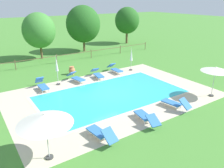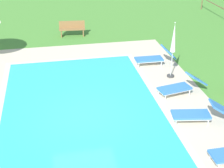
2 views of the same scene
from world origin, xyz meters
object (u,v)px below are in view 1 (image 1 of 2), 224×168
at_px(sun_lounger_north_near_steps, 97,74).
at_px(sun_lounger_south_near_corner, 42,85).
at_px(patio_umbrella_closed_row_centre, 57,66).
at_px(tree_west_mid, 39,30).
at_px(patio_umbrella_open_foreground, 45,119).
at_px(sun_lounger_north_mid, 175,103).
at_px(tree_far_west, 127,20).
at_px(sun_lounger_south_end, 146,117).
at_px(patio_umbrella_open_by_bench, 216,69).
at_px(sun_lounger_north_end, 115,69).
at_px(patio_umbrella_closed_row_west, 131,56).
at_px(terracotta_urn_near_fence, 72,70).
at_px(sun_lounger_north_far, 76,78).
at_px(sun_lounger_south_mid, 101,133).
at_px(tree_east_mid, 83,24).

xyz_separation_m(sun_lounger_north_near_steps, sun_lounger_south_near_corner, (-5.07, -0.01, 0.02)).
distance_m(patio_umbrella_closed_row_centre, tree_west_mid, 9.69).
height_order(patio_umbrella_open_foreground, patio_umbrella_closed_row_centre, patio_umbrella_closed_row_centre).
bearing_deg(sun_lounger_north_mid, tree_far_west, 60.71).
xyz_separation_m(sun_lounger_south_end, patio_umbrella_open_by_bench, (6.56, 0.10, 1.71)).
bearing_deg(sun_lounger_south_end, sun_lounger_north_end, 66.30).
bearing_deg(patio_umbrella_closed_row_west, sun_lounger_south_end, -123.42).
height_order(sun_lounger_south_near_corner, patio_umbrella_open_foreground, patio_umbrella_open_foreground).
distance_m(patio_umbrella_closed_row_centre, terracotta_urn_near_fence, 3.03).
bearing_deg(sun_lounger_north_near_steps, patio_umbrella_closed_row_west, 1.01).
bearing_deg(patio_umbrella_closed_row_centre, sun_lounger_north_end, 0.50).
bearing_deg(sun_lounger_north_far, sun_lounger_north_near_steps, -3.68).
bearing_deg(terracotta_urn_near_fence, patio_umbrella_open_foreground, -119.21).
relative_size(patio_umbrella_closed_row_centre, tree_far_west, 0.45).
relative_size(sun_lounger_north_end, sun_lounger_south_mid, 0.98).
bearing_deg(sun_lounger_north_near_steps, terracotta_urn_near_fence, 125.90).
relative_size(sun_lounger_north_mid, tree_east_mid, 0.34).
bearing_deg(tree_east_mid, sun_lounger_north_end, -100.37).
xyz_separation_m(sun_lounger_north_near_steps, tree_far_west, (12.31, 11.79, 3.18)).
bearing_deg(terracotta_urn_near_fence, patio_umbrella_open_by_bench, -58.04).
bearing_deg(sun_lounger_south_near_corner, sun_lounger_north_end, 2.80).
xyz_separation_m(sun_lounger_north_mid, tree_far_west, (11.16, 19.89, 3.17)).
height_order(sun_lounger_south_mid, patio_umbrella_closed_row_centre, patio_umbrella_closed_row_centre).
xyz_separation_m(sun_lounger_north_mid, sun_lounger_south_mid, (-5.85, -0.24, -0.00)).
distance_m(sun_lounger_north_end, tree_east_mid, 10.79).
bearing_deg(tree_far_west, terracotta_urn_near_fence, -145.17).
xyz_separation_m(sun_lounger_north_far, terracotta_urn_near_fence, (0.50, 2.01, 0.04)).
height_order(sun_lounger_south_near_corner, tree_east_mid, tree_east_mid).
distance_m(patio_umbrella_open_foreground, patio_umbrella_closed_row_west, 14.07).
bearing_deg(patio_umbrella_closed_row_west, sun_lounger_north_near_steps, -178.99).
bearing_deg(tree_far_west, tree_east_mid, -170.97).
height_order(sun_lounger_south_mid, patio_umbrella_closed_row_west, patio_umbrella_closed_row_west).
height_order(sun_lounger_south_near_corner, patio_umbrella_closed_row_west, patio_umbrella_closed_row_west).
xyz_separation_m(sun_lounger_south_mid, tree_west_mid, (2.64, 18.04, 2.94)).
bearing_deg(tree_far_west, sun_lounger_north_mid, -119.29).
xyz_separation_m(terracotta_urn_near_fence, tree_east_mid, (5.59, 8.33, 3.18)).
relative_size(sun_lounger_north_near_steps, tree_far_west, 0.38).
xyz_separation_m(patio_umbrella_open_foreground, patio_umbrella_open_by_bench, (12.31, 0.04, 0.05)).
bearing_deg(tree_east_mid, sun_lounger_north_far, -120.51).
distance_m(sun_lounger_south_end, patio_umbrella_closed_row_west, 10.14).
xyz_separation_m(sun_lounger_north_far, patio_umbrella_closed_row_west, (5.98, -0.06, 1.09)).
xyz_separation_m(sun_lounger_north_far, tree_far_west, (14.36, 11.66, 3.18)).
xyz_separation_m(tree_far_west, tree_west_mid, (-14.36, -2.09, -0.23)).
distance_m(tree_west_mid, tree_east_mid, 6.14).
height_order(sun_lounger_north_far, tree_east_mid, tree_east_mid).
bearing_deg(patio_umbrella_open_foreground, terracotta_urn_near_fence, 60.79).
bearing_deg(terracotta_urn_near_fence, sun_lounger_north_end, -25.68).
xyz_separation_m(sun_lounger_north_end, tree_east_mid, (1.85, 10.13, 3.22)).
height_order(patio_umbrella_closed_row_west, tree_east_mid, tree_east_mid).
relative_size(patio_umbrella_closed_row_west, tree_west_mid, 0.42).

